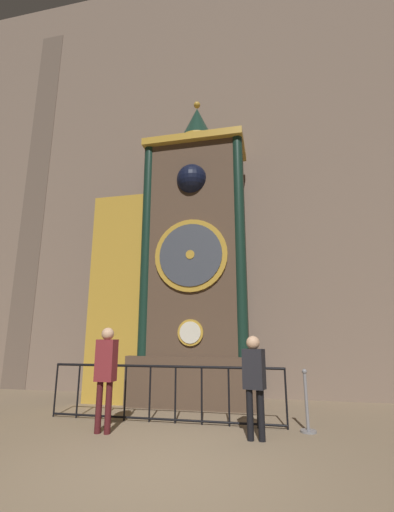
{
  "coord_description": "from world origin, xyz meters",
  "views": [
    {
      "loc": [
        1.51,
        -4.48,
        1.63
      ],
      "look_at": [
        -0.42,
        4.34,
        3.74
      ],
      "focal_mm": 24.0,
      "sensor_mm": 36.0,
      "label": 1
    }
  ],
  "objects_px": {
    "clock_tower": "(179,268)",
    "visitor_near": "(106,368)",
    "stanchion_post": "(307,411)",
    "visitor_far": "(254,376)"
  },
  "relations": [
    {
      "from": "visitor_far",
      "to": "clock_tower",
      "type": "bearing_deg",
      "value": 142.18
    },
    {
      "from": "visitor_far",
      "to": "visitor_near",
      "type": "bearing_deg",
      "value": -161.65
    },
    {
      "from": "visitor_near",
      "to": "visitor_far",
      "type": "bearing_deg",
      "value": 4.68
    },
    {
      "from": "visitor_far",
      "to": "stanchion_post",
      "type": "xyz_separation_m",
      "value": [
        0.86,
        0.7,
        -0.65
      ]
    },
    {
      "from": "visitor_near",
      "to": "stanchion_post",
      "type": "relative_size",
      "value": 1.69
    },
    {
      "from": "visitor_near",
      "to": "visitor_far",
      "type": "height_order",
      "value": "visitor_near"
    },
    {
      "from": "clock_tower",
      "to": "visitor_far",
      "type": "bearing_deg",
      "value": -52.98
    },
    {
      "from": "clock_tower",
      "to": "visitor_near",
      "type": "bearing_deg",
      "value": -100.29
    },
    {
      "from": "visitor_near",
      "to": "stanchion_post",
      "type": "height_order",
      "value": "visitor_near"
    },
    {
      "from": "clock_tower",
      "to": "stanchion_post",
      "type": "distance_m",
      "value": 4.73
    }
  ]
}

